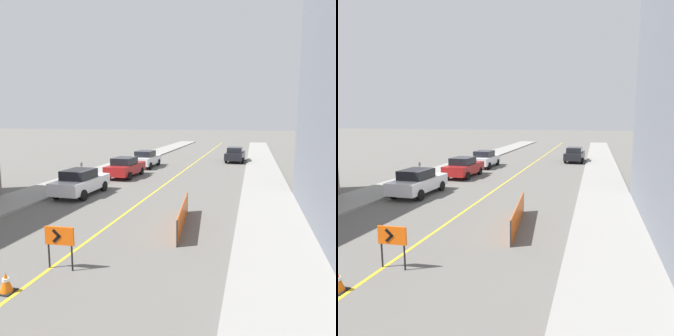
{
  "view_description": "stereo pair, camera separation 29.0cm",
  "coord_description": "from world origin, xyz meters",
  "views": [
    {
      "loc": [
        5.92,
        8.64,
        4.56
      ],
      "look_at": [
        -0.09,
        31.78,
        1.0
      ],
      "focal_mm": 35.0,
      "sensor_mm": 36.0,
      "label": 1
    },
    {
      "loc": [
        6.2,
        8.71,
        4.56
      ],
      "look_at": [
        -0.09,
        31.78,
        1.0
      ],
      "focal_mm": 35.0,
      "sensor_mm": 36.0,
      "label": 2
    }
  ],
  "objects": [
    {
      "name": "lane_stripe",
      "position": [
        0.0,
        37.21,
        0.0
      ],
      "size": [
        0.12,
        74.42,
        0.01
      ],
      "color": "gold",
      "rests_on": "ground_plane"
    },
    {
      "name": "sidewalk_left",
      "position": [
        -6.85,
        37.21,
        0.07
      ],
      "size": [
        3.01,
        74.42,
        0.13
      ],
      "color": "gray",
      "rests_on": "ground_plane"
    },
    {
      "name": "sidewalk_right",
      "position": [
        6.85,
        37.21,
        0.07
      ],
      "size": [
        3.01,
        74.42,
        0.13
      ],
      "color": "gray",
      "rests_on": "ground_plane"
    },
    {
      "name": "traffic_cone_farthest",
      "position": [
        -0.29,
        15.42,
        0.27
      ],
      "size": [
        0.42,
        0.42,
        0.55
      ],
      "color": "black",
      "rests_on": "ground_plane"
    },
    {
      "name": "arrow_barricade_primary",
      "position": [
        0.35,
        16.99,
        0.98
      ],
      "size": [
        0.93,
        0.13,
        1.35
      ],
      "rotation": [
        0.0,
        0.0,
        0.08
      ],
      "color": "#EF560C",
      "rests_on": "ground_plane"
    },
    {
      "name": "safety_mesh_fence",
      "position": [
        3.14,
        21.87,
        0.5
      ],
      "size": [
        0.58,
        4.64,
        1.0
      ],
      "rotation": [
        0.0,
        0.0,
        1.69
      ],
      "color": "#EF560C",
      "rests_on": "ground_plane"
    },
    {
      "name": "parked_car_curb_near",
      "position": [
        -4.1,
        26.14,
        0.8
      ],
      "size": [
        1.94,
        4.32,
        1.59
      ],
      "rotation": [
        0.0,
        0.0,
        -0.01
      ],
      "color": "silver",
      "rests_on": "ground_plane"
    },
    {
      "name": "parked_car_curb_mid",
      "position": [
        -3.85,
        32.7,
        0.8
      ],
      "size": [
        1.95,
        4.36,
        1.59
      ],
      "rotation": [
        0.0,
        0.0,
        -0.04
      ],
      "color": "maroon",
      "rests_on": "ground_plane"
    },
    {
      "name": "parked_car_curb_far",
      "position": [
        -4.01,
        38.36,
        0.8
      ],
      "size": [
        1.94,
        4.33,
        1.59
      ],
      "rotation": [
        0.0,
        0.0,
        -0.02
      ],
      "color": "silver",
      "rests_on": "ground_plane"
    },
    {
      "name": "parked_car_opposite_side",
      "position": [
        4.1,
        44.51,
        0.8
      ],
      "size": [
        2.03,
        4.39,
        1.59
      ],
      "rotation": [
        0.0,
        0.0,
        -0.05
      ],
      "color": "black",
      "rests_on": "ground_plane"
    },
    {
      "name": "parking_meter_far_curb",
      "position": [
        -5.69,
        29.12,
        1.16
      ],
      "size": [
        0.12,
        0.11,
        1.47
      ],
      "color": "#4C4C51",
      "rests_on": "sidewalk_left"
    }
  ]
}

